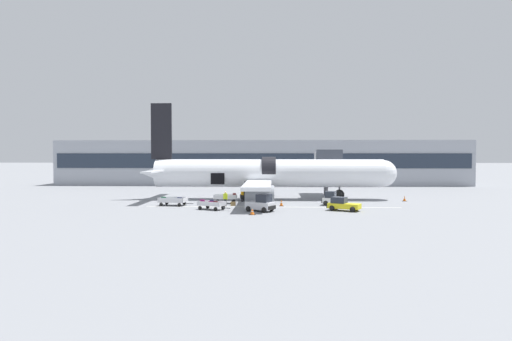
{
  "coord_description": "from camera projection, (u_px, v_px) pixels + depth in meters",
  "views": [
    {
      "loc": [
        2.09,
        -51.45,
        5.75
      ],
      "look_at": [
        0.13,
        2.38,
        3.81
      ],
      "focal_mm": 32.0,
      "sensor_mm": 36.0,
      "label": 1
    }
  ],
  "objects": [
    {
      "name": "baggage_tug_mid",
      "position": [
        343.0,
        205.0,
        46.22
      ],
      "size": [
        3.51,
        2.71,
        1.38
      ],
      "color": "yellow",
      "rests_on": "ground_plane"
    },
    {
      "name": "terminal_strip",
      "position": [
        262.0,
        163.0,
        85.92
      ],
      "size": [
        75.98,
        8.43,
        8.26
      ],
      "color": "#9EA3AD",
      "rests_on": "ground_plane"
    },
    {
      "name": "safety_cone_nose",
      "position": [
        405.0,
        199.0,
        55.62
      ],
      "size": [
        0.5,
        0.5,
        0.67
      ],
      "color": "black",
      "rests_on": "ground_plane"
    },
    {
      "name": "baggage_cart_loading",
      "position": [
        227.0,
        199.0,
        53.05
      ],
      "size": [
        3.68,
        2.12,
        1.19
      ],
      "color": "silver",
      "rests_on": "ground_plane"
    },
    {
      "name": "apron_marking_line",
      "position": [
        272.0,
        207.0,
        49.51
      ],
      "size": [
        27.78,
        0.51,
        0.01
      ],
      "color": "silver",
      "rests_on": "ground_plane"
    },
    {
      "name": "baggage_tug_rear",
      "position": [
        261.0,
        204.0,
        45.65
      ],
      "size": [
        3.14,
        2.71,
        1.75
      ],
      "color": "silver",
      "rests_on": "ground_plane"
    },
    {
      "name": "baggage_cart_queued",
      "position": [
        173.0,
        201.0,
        50.93
      ],
      "size": [
        3.97,
        2.4,
        0.96
      ],
      "color": "silver",
      "rests_on": "ground_plane"
    },
    {
      "name": "baggage_cart_empty",
      "position": [
        212.0,
        205.0,
        47.09
      ],
      "size": [
        3.61,
        2.52,
        1.03
      ],
      "color": "silver",
      "rests_on": "ground_plane"
    },
    {
      "name": "ground_crew_driver",
      "position": [
        225.0,
        198.0,
        50.28
      ],
      "size": [
        0.55,
        0.5,
        1.64
      ],
      "color": "#2D2D33",
      "rests_on": "ground_plane"
    },
    {
      "name": "ground_crew_loader_a",
      "position": [
        258.0,
        195.0,
        54.28
      ],
      "size": [
        0.4,
        0.57,
        1.63
      ],
      "color": "#2D2D33",
      "rests_on": "ground_plane"
    },
    {
      "name": "ground_plane",
      "position": [
        254.0,
        205.0,
        51.66
      ],
      "size": [
        500.0,
        500.0,
        0.0
      ],
      "primitive_type": "plane",
      "color": "gray"
    },
    {
      "name": "suitcase_on_tarmac_upright",
      "position": [
        233.0,
        204.0,
        50.61
      ],
      "size": [
        0.58,
        0.35,
        0.58
      ],
      "color": "olive",
      "rests_on": "ground_plane"
    },
    {
      "name": "ground_crew_loader_b",
      "position": [
        242.0,
        194.0,
        55.19
      ],
      "size": [
        0.52,
        0.57,
        1.69
      ],
      "color": "black",
      "rests_on": "ground_plane"
    },
    {
      "name": "jet_bridge_stub",
      "position": [
        327.0,
        161.0,
        62.56
      ],
      "size": [
        3.3,
        8.52,
        6.34
      ],
      "color": "#4C4C51",
      "rests_on": "ground_plane"
    },
    {
      "name": "safety_cone_wingtip",
      "position": [
        281.0,
        203.0,
        50.4
      ],
      "size": [
        0.47,
        0.47,
        0.71
      ],
      "color": "black",
      "rests_on": "ground_plane"
    },
    {
      "name": "airplane",
      "position": [
        265.0,
        174.0,
        57.81
      ],
      "size": [
        32.46,
        28.57,
        12.22
      ],
      "color": "white",
      "rests_on": "ground_plane"
    },
    {
      "name": "safety_cone_engine_left",
      "position": [
        252.0,
        212.0,
        43.23
      ],
      "size": [
        0.63,
        0.63,
        0.57
      ],
      "color": "black",
      "rests_on": "ground_plane"
    },
    {
      "name": "baggage_tug_lead",
      "position": [
        333.0,
        199.0,
        51.16
      ],
      "size": [
        2.88,
        2.47,
        1.56
      ],
      "color": "white",
      "rests_on": "ground_plane"
    }
  ]
}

